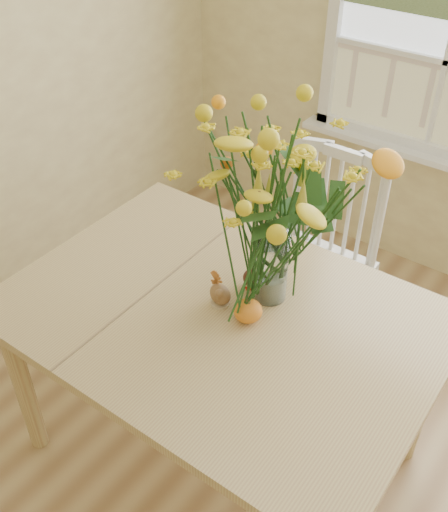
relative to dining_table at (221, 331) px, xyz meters
The scene contains 6 objects.
dining_table is the anchor object (origin of this frame).
windsor_chair 0.78m from the dining_table, 91.84° to the left, with size 0.45×0.43×0.97m.
flower_vase 0.51m from the dining_table, 61.91° to the left, with size 0.54×0.54×0.64m.
pumpkin 0.16m from the dining_table, 11.39° to the left, with size 0.09×0.09×0.07m, color orange.
turkey_figurine 0.14m from the dining_table, 127.80° to the left, with size 0.10×0.08×0.11m.
dark_gourd 0.21m from the dining_table, 85.13° to the left, with size 0.13×0.09×0.07m.
Camera 1 is at (0.24, -0.54, 2.13)m, focal length 42.00 mm.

